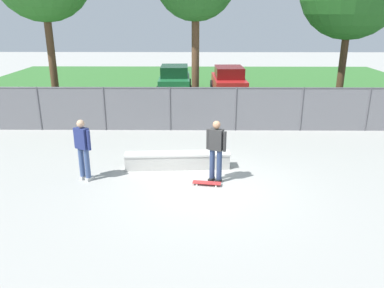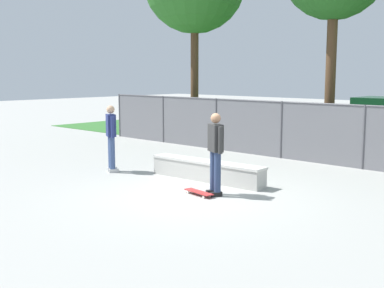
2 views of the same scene
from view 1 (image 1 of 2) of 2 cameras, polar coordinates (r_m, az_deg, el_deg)
ground_plane at (r=10.82m, az=2.12°, el=-6.21°), size 80.00×80.00×0.00m
grass_strip at (r=25.90m, az=1.23°, el=8.72°), size 30.92×20.00×0.02m
concrete_ledge at (r=11.89m, az=-2.19°, el=-2.48°), size 3.31×0.67×0.51m
skateboarder at (r=10.69m, az=3.63°, el=-0.72°), size 0.55×0.40×1.82m
skateboard at (r=10.79m, az=2.23°, el=-5.85°), size 0.82×0.32×0.09m
chainlink_fence at (r=15.61m, az=1.66°, el=5.55°), size 18.99×0.07×1.81m
car_green at (r=23.59m, az=-2.63°, el=9.75°), size 2.10×4.24×1.66m
car_red at (r=23.20m, az=5.54°, el=9.52°), size 2.10×4.24×1.66m
bystander at (r=11.22m, az=-16.09°, el=-0.48°), size 0.54×0.41×1.82m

